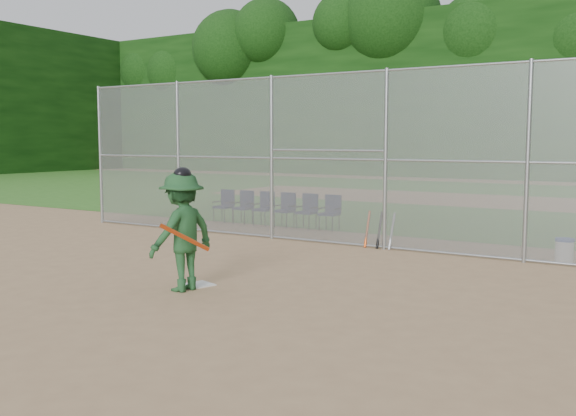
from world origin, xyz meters
The scene contains 15 objects.
ground centered at (0.00, 0.00, 0.00)m, with size 100.00×100.00×0.00m, color tan.
grass_strip centered at (0.00, 18.00, 0.01)m, with size 100.00×100.00×0.00m, color #316C20.
dirt_patch_far centered at (0.00, 18.00, 0.01)m, with size 24.00×24.00×0.00m, color tan.
backstop_fence centered at (0.00, 5.00, 2.07)m, with size 16.09×0.09×4.00m.
treeline centered at (0.00, 20.00, 5.50)m, with size 81.00×60.00×11.00m.
home_plate centered at (-0.25, 0.02, 0.01)m, with size 0.44×0.44×0.02m, color silver.
batter_at_plate centered at (-0.24, -0.39, 0.97)m, with size 1.09×1.40×2.01m.
water_cooler centered at (4.67, 5.50, 0.24)m, with size 0.37×0.37×0.47m.
spare_bats centered at (0.84, 5.09, 0.41)m, with size 0.66×0.36×0.83m.
chair_0 centered at (-5.03, 7.00, 0.48)m, with size 0.54×0.52×0.96m, color #10183C, non-canonical shape.
chair_1 centered at (-4.32, 7.00, 0.48)m, with size 0.54×0.52×0.96m, color #10183C, non-canonical shape.
chair_2 centered at (-3.60, 7.00, 0.48)m, with size 0.54×0.52×0.96m, color #10183C, non-canonical shape.
chair_3 centered at (-2.88, 7.00, 0.48)m, with size 0.54×0.52×0.96m, color #10183C, non-canonical shape.
chair_4 centered at (-2.17, 7.00, 0.48)m, with size 0.54×0.52×0.96m, color #10183C, non-canonical shape.
chair_5 centered at (-1.45, 7.00, 0.48)m, with size 0.54×0.52×0.96m, color #10183C, non-canonical shape.
Camera 1 is at (6.57, -8.23, 2.42)m, focal length 40.00 mm.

